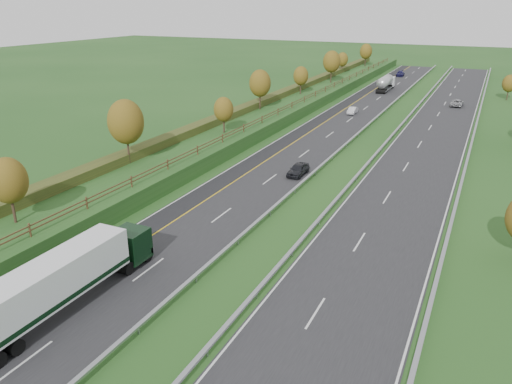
{
  "coord_description": "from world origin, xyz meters",
  "views": [
    {
      "loc": [
        23.94,
        -16.96,
        19.97
      ],
      "look_at": [
        4.02,
        25.23,
        2.2
      ],
      "focal_mm": 35.0,
      "sensor_mm": 36.0,
      "label": 1
    }
  ],
  "objects_px": {
    "road_tanker": "(386,83)",
    "car_dark_near": "(298,169)",
    "box_lorry": "(63,280)",
    "car_silver_mid": "(352,110)",
    "car_small_far": "(400,74)",
    "car_oncoming": "(457,103)"
  },
  "relations": [
    {
      "from": "box_lorry",
      "to": "road_tanker",
      "type": "bearing_deg",
      "value": 89.46
    },
    {
      "from": "road_tanker",
      "to": "car_oncoming",
      "type": "distance_m",
      "value": 21.93
    },
    {
      "from": "box_lorry",
      "to": "car_dark_near",
      "type": "height_order",
      "value": "box_lorry"
    },
    {
      "from": "road_tanker",
      "to": "car_small_far",
      "type": "distance_m",
      "value": 27.3
    },
    {
      "from": "road_tanker",
      "to": "car_oncoming",
      "type": "xyz_separation_m",
      "value": [
        17.35,
        -13.37,
        -1.13
      ]
    },
    {
      "from": "box_lorry",
      "to": "car_dark_near",
      "type": "xyz_separation_m",
      "value": [
        4.34,
        33.77,
        -1.56
      ]
    },
    {
      "from": "road_tanker",
      "to": "car_silver_mid",
      "type": "xyz_separation_m",
      "value": [
        -0.08,
        -29.87,
        -1.19
      ]
    },
    {
      "from": "car_silver_mid",
      "to": "box_lorry",
      "type": "bearing_deg",
      "value": -91.51
    },
    {
      "from": "box_lorry",
      "to": "car_small_far",
      "type": "distance_m",
      "value": 129.29
    },
    {
      "from": "box_lorry",
      "to": "car_oncoming",
      "type": "relative_size",
      "value": 3.27
    },
    {
      "from": "car_dark_near",
      "to": "car_oncoming",
      "type": "relative_size",
      "value": 0.86
    },
    {
      "from": "box_lorry",
      "to": "car_oncoming",
      "type": "xyz_separation_m",
      "value": [
        18.3,
        88.66,
        -1.6
      ]
    },
    {
      "from": "car_dark_near",
      "to": "car_silver_mid",
      "type": "height_order",
      "value": "car_dark_near"
    },
    {
      "from": "box_lorry",
      "to": "road_tanker",
      "type": "relative_size",
      "value": 1.45
    },
    {
      "from": "road_tanker",
      "to": "car_dark_near",
      "type": "distance_m",
      "value": 68.36
    },
    {
      "from": "road_tanker",
      "to": "car_oncoming",
      "type": "relative_size",
      "value": 2.25
    },
    {
      "from": "box_lorry",
      "to": "car_oncoming",
      "type": "distance_m",
      "value": 90.55
    },
    {
      "from": "box_lorry",
      "to": "car_dark_near",
      "type": "distance_m",
      "value": 34.08
    },
    {
      "from": "box_lorry",
      "to": "road_tanker",
      "type": "distance_m",
      "value": 102.04
    },
    {
      "from": "car_small_far",
      "to": "car_oncoming",
      "type": "bearing_deg",
      "value": -67.92
    },
    {
      "from": "car_silver_mid",
      "to": "car_small_far",
      "type": "distance_m",
      "value": 57.13
    },
    {
      "from": "car_silver_mid",
      "to": "car_small_far",
      "type": "xyz_separation_m",
      "value": [
        -1.25,
        57.11,
        0.09
      ]
    }
  ]
}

